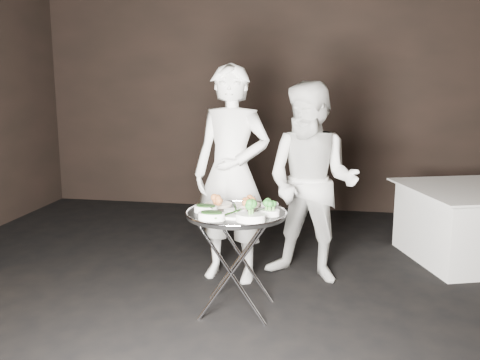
% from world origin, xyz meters
% --- Properties ---
extents(floor, '(6.00, 7.00, 0.05)m').
position_xyz_m(floor, '(0.00, 0.00, -0.03)').
color(floor, black).
rests_on(floor, ground).
extents(wall_back, '(6.00, 0.05, 3.00)m').
position_xyz_m(wall_back, '(0.00, 3.52, 1.50)').
color(wall_back, black).
rests_on(wall_back, floor).
extents(tray_stand, '(0.50, 0.42, 0.73)m').
position_xyz_m(tray_stand, '(0.09, 0.34, 0.41)').
color(tray_stand, silver).
rests_on(tray_stand, floor).
extents(serving_tray, '(0.72, 0.72, 0.04)m').
position_xyz_m(serving_tray, '(0.09, 0.34, 0.74)').
color(serving_tray, black).
rests_on(serving_tray, tray_stand).
extents(potato_plate_a, '(0.21, 0.21, 0.07)m').
position_xyz_m(potato_plate_a, '(-0.08, 0.51, 0.78)').
color(potato_plate_a, beige).
rests_on(potato_plate_a, serving_tray).
extents(potato_plate_b, '(0.19, 0.19, 0.07)m').
position_xyz_m(potato_plate_b, '(0.13, 0.54, 0.78)').
color(potato_plate_b, beige).
rests_on(potato_plate_b, serving_tray).
extents(greens_bowl, '(0.13, 0.13, 0.07)m').
position_xyz_m(greens_bowl, '(0.31, 0.46, 0.78)').
color(greens_bowl, white).
rests_on(greens_bowl, serving_tray).
extents(asparagus_plate_a, '(0.19, 0.14, 0.03)m').
position_xyz_m(asparagus_plate_a, '(0.08, 0.36, 0.76)').
color(asparagus_plate_a, white).
rests_on(asparagus_plate_a, serving_tray).
extents(asparagus_plate_b, '(0.22, 0.18, 0.04)m').
position_xyz_m(asparagus_plate_b, '(0.06, 0.18, 0.76)').
color(asparagus_plate_b, white).
rests_on(asparagus_plate_b, serving_tray).
extents(spinach_bowl_a, '(0.19, 0.14, 0.07)m').
position_xyz_m(spinach_bowl_a, '(-0.12, 0.30, 0.78)').
color(spinach_bowl_a, white).
rests_on(spinach_bowl_a, serving_tray).
extents(spinach_bowl_b, '(0.19, 0.13, 0.08)m').
position_xyz_m(spinach_bowl_b, '(-0.04, 0.11, 0.78)').
color(spinach_bowl_b, white).
rests_on(spinach_bowl_b, serving_tray).
extents(broccoli_bowl_a, '(0.19, 0.16, 0.07)m').
position_xyz_m(broccoli_bowl_a, '(0.32, 0.30, 0.78)').
color(broccoli_bowl_a, white).
rests_on(broccoli_bowl_a, serving_tray).
extents(broccoli_bowl_b, '(0.20, 0.15, 0.08)m').
position_xyz_m(broccoli_bowl_b, '(0.23, 0.12, 0.78)').
color(broccoli_bowl_b, white).
rests_on(broccoli_bowl_b, serving_tray).
extents(serving_utensils, '(0.57, 0.42, 0.01)m').
position_xyz_m(serving_utensils, '(0.10, 0.41, 0.79)').
color(serving_utensils, silver).
rests_on(serving_utensils, serving_tray).
extents(waiter_left, '(0.72, 0.54, 1.80)m').
position_xyz_m(waiter_left, '(-0.08, 0.99, 0.90)').
color(waiter_left, silver).
rests_on(waiter_left, floor).
extents(waiter_right, '(0.95, 0.83, 1.66)m').
position_xyz_m(waiter_right, '(0.58, 1.08, 0.83)').
color(waiter_right, silver).
rests_on(waiter_right, floor).
extents(dining_table, '(1.20, 1.20, 0.68)m').
position_xyz_m(dining_table, '(2.04, 1.83, 0.34)').
color(dining_table, white).
rests_on(dining_table, floor).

